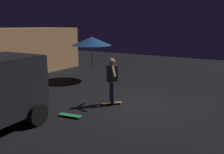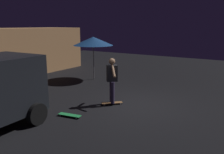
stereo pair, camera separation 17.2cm
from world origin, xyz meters
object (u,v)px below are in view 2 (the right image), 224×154
(patio_umbrella, at_px, (93,41))
(skateboard_spare, at_px, (70,115))
(skater, at_px, (112,77))
(skateboard_ridden, at_px, (112,103))

(patio_umbrella, xyz_separation_m, skateboard_spare, (-4.72, -2.61, -2.02))
(skateboard_spare, bearing_deg, skater, -15.34)
(skater, bearing_deg, skateboard_ridden, 0.00)
(patio_umbrella, bearing_deg, skateboard_spare, -151.10)
(patio_umbrella, relative_size, skateboard_ridden, 3.29)
(patio_umbrella, relative_size, skater, 1.38)
(patio_umbrella, relative_size, skateboard_spare, 2.86)
(skateboard_spare, distance_m, skater, 2.09)
(patio_umbrella, xyz_separation_m, skater, (-2.95, -3.09, -1.04))
(skateboard_ridden, height_order, skateboard_spare, same)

